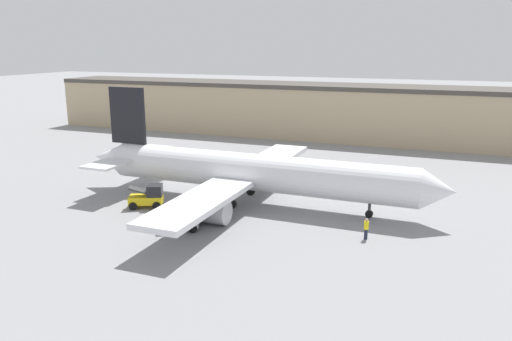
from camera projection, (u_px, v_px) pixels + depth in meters
name	position (u px, v px, depth m)	size (l,w,h in m)	color
ground_plane	(256.00, 203.00, 50.73)	(400.00, 400.00, 0.00)	gray
terminal_building	(296.00, 110.00, 87.45)	(92.24, 10.53, 9.19)	tan
airplane	(247.00, 172.00, 50.31)	(38.72, 32.72, 11.26)	white
ground_crew_worker	(366.00, 228.00, 41.21)	(0.40, 0.40, 1.81)	#1E2338
baggage_tug	(183.00, 218.00, 43.36)	(3.79, 3.33, 2.30)	#B2B2B7
belt_loader_truck	(148.00, 197.00, 49.33)	(3.68, 3.09, 2.27)	yellow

